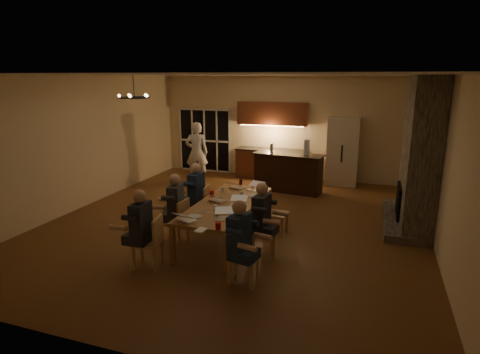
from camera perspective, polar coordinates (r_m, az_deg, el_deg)
name	(u,v)px	position (r m, az deg, el deg)	size (l,w,h in m)	color
floor	(236,223)	(8.97, -0.60, -6.56)	(9.00, 9.00, 0.00)	brown
back_wall	(283,127)	(12.84, 6.20, 7.02)	(8.00, 0.04, 3.20)	beige
left_wall	(81,142)	(10.56, -21.71, 4.59)	(0.04, 9.00, 3.20)	beige
right_wall	(445,165)	(8.15, 27.09, 1.47)	(0.04, 9.00, 3.20)	beige
ceiling	(235,74)	(8.39, -0.65, 14.48)	(8.00, 9.00, 0.04)	white
french_doors	(205,141)	(13.71, -5.02, 5.17)	(1.86, 0.08, 2.10)	black
fireplace	(420,153)	(9.28, 24.18, 3.15)	(0.58, 2.50, 3.20)	#746B5B
kitchenette	(271,141)	(12.65, 4.49, 5.12)	(2.24, 0.68, 2.40)	brown
refrigerator	(343,152)	(12.28, 14.42, 3.50)	(0.90, 0.68, 2.00)	beige
dining_table	(226,221)	(8.00, -1.94, -6.30)	(1.10, 2.76, 0.75)	#AF8046
bar_island	(288,172)	(11.36, 6.86, 0.64)	(1.94, 0.68, 1.08)	black
chair_left_near	(147,242)	(7.05, -13.06, -8.99)	(0.44, 0.44, 0.89)	tan
chair_left_mid	(175,221)	(7.89, -9.26, -6.26)	(0.44, 0.44, 0.89)	tan
chair_left_far	(198,206)	(8.76, -5.96, -4.07)	(0.44, 0.44, 0.89)	tan
chair_right_near	(244,257)	(6.35, 0.50, -11.26)	(0.44, 0.44, 0.89)	tan
chair_right_mid	(263,231)	(7.34, 3.29, -7.68)	(0.44, 0.44, 0.89)	tan
chair_right_far	(276,213)	(8.27, 5.18, -5.15)	(0.44, 0.44, 0.89)	tan
person_left_near	(141,229)	(6.93, -13.84, -7.25)	(0.60, 0.60, 1.38)	#25282F
person_right_near	(239,243)	(6.20, -0.10, -9.43)	(0.60, 0.60, 1.38)	#1D2A4A
person_left_mid	(176,208)	(7.86, -9.10, -4.44)	(0.60, 0.60, 1.38)	#353A3F
person_right_mid	(261,220)	(7.16, 3.06, -6.15)	(0.60, 0.60, 1.38)	#25282F
person_left_far	(196,194)	(8.74, -6.21, -2.43)	(0.60, 0.60, 1.38)	#1D2A4A
standing_person	(197,153)	(12.23, -6.17, 3.48)	(0.68, 0.44, 1.86)	silver
chandelier	(134,98)	(8.58, -14.80, 10.88)	(0.62, 0.62, 0.03)	black
laptop_a	(187,214)	(6.98, -7.60, -5.27)	(0.32, 0.28, 0.23)	silver
laptop_b	(224,213)	(6.99, -2.27, -5.13)	(0.32, 0.28, 0.23)	silver
laptop_c	(218,195)	(8.01, -3.21, -2.61)	(0.32, 0.28, 0.23)	silver
laptop_d	(238,200)	(7.68, -0.29, -3.33)	(0.32, 0.28, 0.23)	silver
laptop_e	(237,183)	(8.93, -0.40, -0.84)	(0.32, 0.28, 0.23)	silver
laptop_f	(255,185)	(8.73, 2.11, -1.20)	(0.32, 0.28, 0.23)	silver
mug_front	(215,208)	(7.47, -3.51, -4.38)	(0.08, 0.08, 0.10)	silver
mug_mid	(241,194)	(8.34, 0.20, -2.37)	(0.07, 0.07, 0.10)	silver
mug_back	(223,190)	(8.64, -2.47, -1.79)	(0.07, 0.07, 0.10)	silver
redcup_near	(218,226)	(6.56, -3.12, -6.96)	(0.09, 0.09, 0.12)	red
redcup_mid	(212,193)	(8.34, -4.03, -2.33)	(0.09, 0.09, 0.12)	red
redcup_far	(253,184)	(9.05, 1.87, -0.98)	(0.08, 0.08, 0.12)	red
can_silver	(217,212)	(7.21, -3.32, -4.97)	(0.07, 0.07, 0.12)	#B2B2B7
can_cola	(241,182)	(9.22, 0.09, -0.69)	(0.07, 0.07, 0.12)	#3F0F0C
plate_near	(236,214)	(7.27, -0.51, -5.22)	(0.23, 0.23, 0.02)	silver
plate_left	(194,217)	(7.16, -6.58, -5.62)	(0.26, 0.26, 0.02)	silver
plate_far	(254,195)	(8.37, 1.99, -2.60)	(0.25, 0.25, 0.02)	silver
notepad	(201,230)	(6.56, -5.57, -7.50)	(0.15, 0.22, 0.01)	white
bar_bottle	(272,147)	(11.49, 4.51, 4.21)	(0.08, 0.08, 0.24)	#99999E
bar_blender	(307,147)	(11.11, 9.48, 4.18)	(0.13, 0.13, 0.42)	silver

